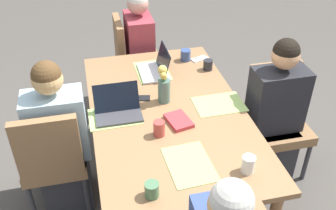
# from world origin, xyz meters

# --- Properties ---
(ground_plane) EXTENTS (10.00, 10.00, 0.00)m
(ground_plane) POSITION_xyz_m (0.00, 0.00, 0.00)
(ground_plane) COLOR #4C4742
(dining_table) EXTENTS (1.83, 1.08, 0.72)m
(dining_table) POSITION_xyz_m (0.00, 0.00, 0.65)
(dining_table) COLOR olive
(dining_table) RESTS_ON ground_plane
(chair_far_left_near) EXTENTS (0.44, 0.44, 0.90)m
(chair_far_left_near) POSITION_xyz_m (-0.05, 0.83, 0.50)
(chair_far_left_near) COLOR olive
(chair_far_left_near) RESTS_ON ground_plane
(person_far_left_near) EXTENTS (0.36, 0.40, 1.19)m
(person_far_left_near) POSITION_xyz_m (0.03, 0.77, 0.53)
(person_far_left_near) COLOR #2D2D33
(person_far_left_near) RESTS_ON ground_plane
(chair_near_left_far) EXTENTS (0.44, 0.44, 0.90)m
(chair_near_left_far) POSITION_xyz_m (0.06, -0.90, 0.50)
(chair_near_left_far) COLOR olive
(chair_near_left_far) RESTS_ON ground_plane
(person_near_left_far) EXTENTS (0.36, 0.40, 1.19)m
(person_near_left_far) POSITION_xyz_m (-0.02, -0.84, 0.53)
(person_near_left_far) COLOR #2D2D33
(person_near_left_far) RESTS_ON ground_plane
(chair_head_right_right_near) EXTENTS (0.44, 0.44, 0.90)m
(chair_head_right_right_near) POSITION_xyz_m (1.28, 0.07, 0.50)
(chair_head_right_right_near) COLOR olive
(chair_head_right_right_near) RESTS_ON ground_plane
(person_head_right_right_near) EXTENTS (0.40, 0.36, 1.19)m
(person_head_right_right_near) POSITION_xyz_m (1.22, -0.00, 0.53)
(person_head_right_right_near) COLOR #2D2D33
(person_head_right_right_near) RESTS_ON ground_plane
(flower_vase) EXTENTS (0.10, 0.09, 0.30)m
(flower_vase) POSITION_xyz_m (0.13, 0.01, 0.87)
(flower_vase) COLOR #4C6B60
(flower_vase) RESTS_ON dining_table
(placemat_far_left_near) EXTENTS (0.27, 0.36, 0.00)m
(placemat_far_left_near) POSITION_xyz_m (0.01, 0.37, 0.72)
(placemat_far_left_near) COLOR #9EBC66
(placemat_far_left_near) RESTS_ON dining_table
(placemat_head_left_left_mid) EXTENTS (0.37, 0.28, 0.00)m
(placemat_head_left_left_mid) POSITION_xyz_m (-0.56, 0.00, 0.72)
(placemat_head_left_left_mid) COLOR #9EBC66
(placemat_head_left_left_mid) RESTS_ON dining_table
(placemat_near_left_far) EXTENTS (0.26, 0.36, 0.00)m
(placemat_near_left_far) POSITION_xyz_m (-0.01, -0.38, 0.72)
(placemat_near_left_far) COLOR #9EBC66
(placemat_near_left_far) RESTS_ON dining_table
(placemat_head_right_right_near) EXTENTS (0.37, 0.27, 0.00)m
(placemat_head_right_right_near) POSITION_xyz_m (0.57, -0.00, 0.72)
(placemat_head_right_right_near) COLOR #9EBC66
(placemat_head_right_right_near) RESTS_ON dining_table
(laptop_head_right_right_near) EXTENTS (0.32, 0.22, 0.21)m
(laptop_head_right_right_near) POSITION_xyz_m (0.54, -0.03, 0.77)
(laptop_head_right_right_near) COLOR silver
(laptop_head_right_right_near) RESTS_ON dining_table
(laptop_far_left_near) EXTENTS (0.22, 0.32, 0.20)m
(laptop_far_left_near) POSITION_xyz_m (0.03, 0.35, 0.76)
(laptop_far_left_near) COLOR #38383D
(laptop_far_left_near) RESTS_ON dining_table
(coffee_mug_near_left) EXTENTS (0.09, 0.09, 0.10)m
(coffee_mug_near_left) POSITION_xyz_m (0.70, -0.32, 0.77)
(coffee_mug_near_left) COLOR #33477A
(coffee_mug_near_left) RESTS_ON dining_table
(coffee_mug_near_right) EXTENTS (0.08, 0.08, 0.09)m
(coffee_mug_near_right) POSITION_xyz_m (0.50, -0.46, 0.76)
(coffee_mug_near_right) COLOR #232328
(coffee_mug_near_right) RESTS_ON dining_table
(coffee_mug_centre_left) EXTENTS (0.07, 0.07, 0.11)m
(coffee_mug_centre_left) POSITION_xyz_m (-0.25, 0.12, 0.77)
(coffee_mug_centre_left) COLOR #AD3D38
(coffee_mug_centre_left) RESTS_ON dining_table
(coffee_mug_centre_right) EXTENTS (0.08, 0.08, 0.09)m
(coffee_mug_centre_right) POSITION_xyz_m (-0.75, 0.26, 0.77)
(coffee_mug_centre_right) COLOR #47704C
(coffee_mug_centre_right) RESTS_ON dining_table
(coffee_mug_far_left) EXTENTS (0.08, 0.08, 0.11)m
(coffee_mug_far_left) POSITION_xyz_m (-0.69, -0.31, 0.78)
(coffee_mug_far_left) COLOR white
(coffee_mug_far_left) RESTS_ON dining_table
(book_red_cover) EXTENTS (0.23, 0.18, 0.03)m
(book_red_cover) POSITION_xyz_m (-0.15, -0.04, 0.74)
(book_red_cover) COLOR #B73338
(book_red_cover) RESTS_ON dining_table
(phone_black) EXTENTS (0.10, 0.16, 0.01)m
(phone_black) POSITION_xyz_m (0.20, 0.17, 0.73)
(phone_black) COLOR black
(phone_black) RESTS_ON dining_table
(phone_silver) EXTENTS (0.12, 0.17, 0.01)m
(phone_silver) POSITION_xyz_m (0.69, -0.44, 0.73)
(phone_silver) COLOR silver
(phone_silver) RESTS_ON dining_table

